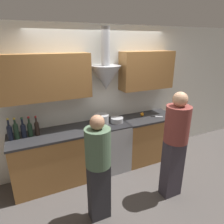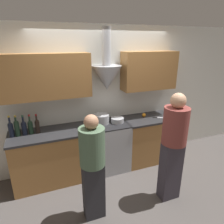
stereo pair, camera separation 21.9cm
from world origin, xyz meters
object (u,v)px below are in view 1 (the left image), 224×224
object	(u,v)px
stove_range	(110,146)
wine_bottle_0	(10,132)
mixing_bowl	(117,120)
wine_bottle_2	(23,130)
wine_bottle_1	(16,130)
stock_pot	(101,119)
person_foreground_left	(98,165)
orange_fruit	(142,114)
wine_bottle_3	(30,128)
person_foreground_right	(175,142)
wine_bottle_4	(37,127)

from	to	relation	value
stove_range	wine_bottle_0	size ratio (longest dim) A/B	2.65
mixing_bowl	wine_bottle_2	bearing A→B (deg)	177.94
wine_bottle_2	mixing_bowl	size ratio (longest dim) A/B	1.39
wine_bottle_1	stock_pot	world-z (taller)	wine_bottle_1
wine_bottle_1	person_foreground_left	distance (m)	1.41
stove_range	mixing_bowl	bearing A→B (deg)	-3.22
orange_fruit	wine_bottle_2	bearing A→B (deg)	-179.47
wine_bottle_1	wine_bottle_2	xyz separation A→B (m)	(0.10, 0.01, -0.01)
stove_range	person_foreground_left	distance (m)	1.23
wine_bottle_0	wine_bottle_3	xyz separation A→B (m)	(0.28, 0.02, -0.01)
person_foreground_left	stock_pot	bearing A→B (deg)	65.99
mixing_bowl	person_foreground_right	bearing A→B (deg)	-67.99
wine_bottle_0	stock_pot	size ratio (longest dim) A/B	1.28
wine_bottle_0	mixing_bowl	size ratio (longest dim) A/B	1.48
stove_range	person_foreground_right	distance (m)	1.30
wine_bottle_1	wine_bottle_3	bearing A→B (deg)	4.28
wine_bottle_0	person_foreground_left	world-z (taller)	person_foreground_left
wine_bottle_4	person_foreground_left	size ratio (longest dim) A/B	0.21
stock_pot	person_foreground_left	size ratio (longest dim) A/B	0.18
wine_bottle_3	person_foreground_right	xyz separation A→B (m)	(1.90, -1.13, -0.12)
stove_range	wine_bottle_2	world-z (taller)	wine_bottle_2
stock_pot	person_foreground_left	distance (m)	1.17
wine_bottle_0	orange_fruit	world-z (taller)	wine_bottle_0
wine_bottle_2	person_foreground_left	size ratio (longest dim) A/B	0.22
mixing_bowl	person_foreground_left	bearing A→B (deg)	-127.14
stock_pot	stove_range	bearing A→B (deg)	-21.55
orange_fruit	person_foreground_left	world-z (taller)	person_foreground_left
wine_bottle_4	stock_pot	distance (m)	1.09
stove_range	orange_fruit	world-z (taller)	orange_fruit
stove_range	person_foreground_left	xyz separation A→B (m)	(-0.61, -1.01, 0.37)
wine_bottle_3	mixing_bowl	bearing A→B (deg)	-2.55
wine_bottle_2	wine_bottle_4	xyz separation A→B (m)	(0.20, -0.00, 0.00)
wine_bottle_3	person_foreground_right	bearing A→B (deg)	-30.68
stove_range	wine_bottle_2	xyz separation A→B (m)	(-1.43, 0.05, 0.58)
wine_bottle_1	orange_fruit	size ratio (longest dim) A/B	4.53
wine_bottle_4	person_foreground_right	distance (m)	2.12
stove_range	orange_fruit	xyz separation A→B (m)	(0.74, 0.07, 0.49)
wine_bottle_0	wine_bottle_2	size ratio (longest dim) A/B	1.07
wine_bottle_0	person_foreground_left	distance (m)	1.46
stove_range	wine_bottle_1	distance (m)	1.64
mixing_bowl	orange_fruit	xyz separation A→B (m)	(0.60, 0.08, -0.01)
wine_bottle_0	person_foreground_left	bearing A→B (deg)	-46.39
wine_bottle_0	wine_bottle_2	bearing A→B (deg)	2.20
wine_bottle_2	wine_bottle_0	bearing A→B (deg)	-177.80
wine_bottle_2	stove_range	bearing A→B (deg)	-1.95
wine_bottle_4	orange_fruit	xyz separation A→B (m)	(1.97, 0.02, -0.09)
orange_fruit	wine_bottle_1	bearing A→B (deg)	-179.36
wine_bottle_0	person_foreground_right	distance (m)	2.45
wine_bottle_4	person_foreground_left	world-z (taller)	person_foreground_left
wine_bottle_2	wine_bottle_3	xyz separation A→B (m)	(0.09, 0.01, -0.00)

